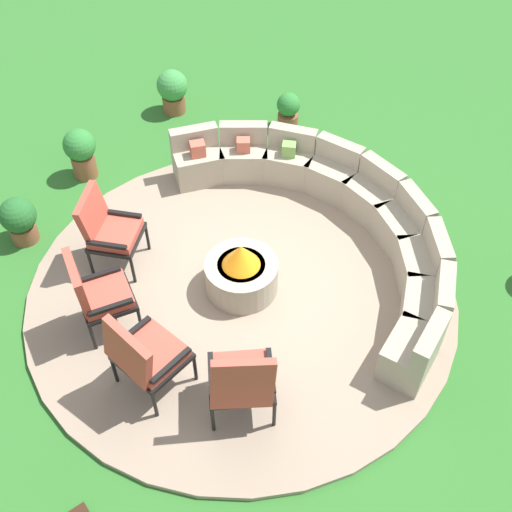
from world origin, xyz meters
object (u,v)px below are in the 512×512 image
object	(u,v)px
fire_pit	(241,272)
potted_plant_2	(19,219)
curved_stone_bench	(337,214)
lounge_chair_back_right	(242,380)
lounge_chair_front_left	(108,228)
potted_plant_0	(173,90)
lounge_chair_back_left	(143,354)
potted_plant_5	(81,151)
potted_plant_4	(288,109)
lounge_chair_front_right	(96,292)

from	to	relation	value
fire_pit	potted_plant_2	size ratio (longest dim) A/B	1.32
curved_stone_bench	lounge_chair_back_right	distance (m)	2.69
curved_stone_bench	lounge_chair_front_left	distance (m)	2.67
lounge_chair_back_right	potted_plant_2	size ratio (longest dim) A/B	1.68
potted_plant_0	potted_plant_2	size ratio (longest dim) A/B	1.09
lounge_chair_front_left	lounge_chair_back_left	size ratio (longest dim) A/B	0.94
potted_plant_2	potted_plant_5	world-z (taller)	potted_plant_5
curved_stone_bench	potted_plant_5	world-z (taller)	curved_stone_bench
curved_stone_bench	potted_plant_4	xyz separation A→B (m)	(-2.11, 0.95, -0.05)
fire_pit	lounge_chair_front_right	size ratio (longest dim) A/B	0.74
potted_plant_0	lounge_chair_front_left	bearing A→B (deg)	-44.25
potted_plant_5	potted_plant_4	bearing A→B (deg)	75.32
potted_plant_2	potted_plant_4	distance (m)	4.03
curved_stone_bench	lounge_chair_back_left	distance (m)	2.97
fire_pit	potted_plant_4	xyz separation A→B (m)	(-2.15, 2.39, -0.02)
lounge_chair_back_right	potted_plant_2	bearing A→B (deg)	133.70
lounge_chair_back_left	lounge_chair_back_right	distance (m)	0.96
potted_plant_5	lounge_chair_back_left	bearing A→B (deg)	-16.05
lounge_chair_front_left	potted_plant_2	size ratio (longest dim) A/B	1.65
lounge_chair_back_right	lounge_chair_front_left	bearing A→B (deg)	123.05
fire_pit	lounge_chair_front_right	xyz separation A→B (m)	(-0.44, -1.48, 0.30)
fire_pit	lounge_chair_front_left	distance (m)	1.57
curved_stone_bench	lounge_chair_front_right	size ratio (longest dim) A/B	3.97
fire_pit	lounge_chair_back_right	world-z (taller)	lounge_chair_back_right
lounge_chair_front_right	potted_plant_5	size ratio (longest dim) A/B	1.53
potted_plant_0	lounge_chair_front_right	bearing A→B (deg)	-42.05
fire_pit	lounge_chair_back_right	distance (m)	1.57
lounge_chair_back_left	potted_plant_5	xyz separation A→B (m)	(-3.40, 0.98, -0.20)
lounge_chair_back_left	potted_plant_0	world-z (taller)	lounge_chair_back_left
fire_pit	curved_stone_bench	xyz separation A→B (m)	(-0.04, 1.44, 0.03)
lounge_chair_front_left	potted_plant_5	bearing A→B (deg)	-147.17
curved_stone_bench	potted_plant_2	distance (m)	3.78
lounge_chair_front_right	potted_plant_5	distance (m)	2.67
potted_plant_4	potted_plant_5	xyz separation A→B (m)	(-0.76, -2.88, 0.12)
lounge_chair_back_left	potted_plant_5	size ratio (longest dim) A/B	1.51
fire_pit	potted_plant_4	distance (m)	3.22
lounge_chair_back_right	curved_stone_bench	bearing A→B (deg)	60.96
potted_plant_2	curved_stone_bench	bearing A→B (deg)	54.28
potted_plant_0	lounge_chair_back_left	bearing A→B (deg)	-34.52
fire_pit	potted_plant_0	size ratio (longest dim) A/B	1.21
potted_plant_0	lounge_chair_back_right	bearing A→B (deg)	-24.50
fire_pit	potted_plant_5	bearing A→B (deg)	-170.39
lounge_chair_back_right	potted_plant_5	size ratio (longest dim) A/B	1.45
fire_pit	potted_plant_2	world-z (taller)	fire_pit
fire_pit	potted_plant_5	world-z (taller)	fire_pit
curved_stone_bench	potted_plant_5	bearing A→B (deg)	-146.08
lounge_chair_back_left	potted_plant_4	world-z (taller)	lounge_chair_back_left
fire_pit	potted_plant_0	bearing A→B (deg)	160.09
lounge_chair_front_left	lounge_chair_front_right	bearing A→B (deg)	13.26
lounge_chair_front_right	potted_plant_5	xyz separation A→B (m)	(-2.47, 0.99, -0.21)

